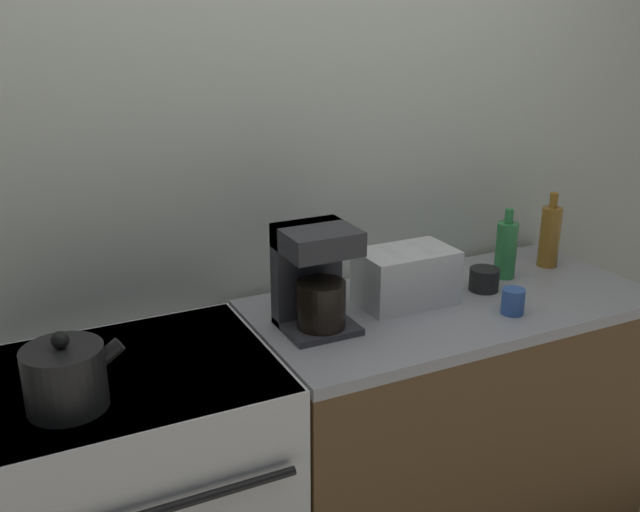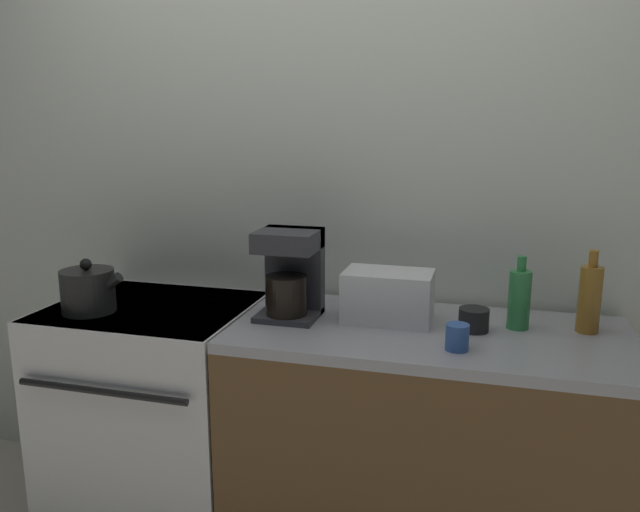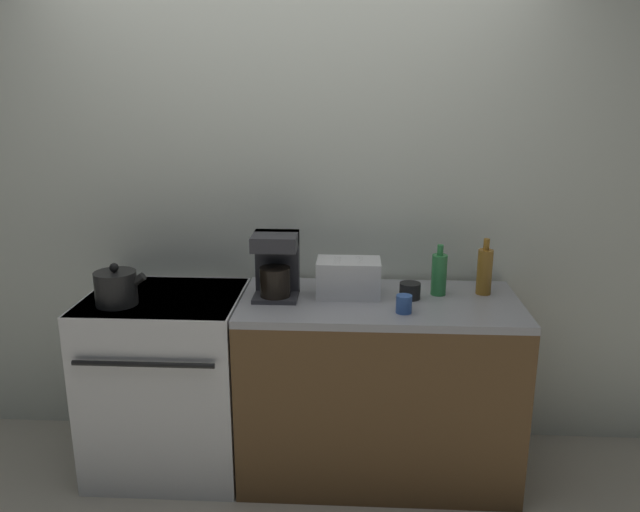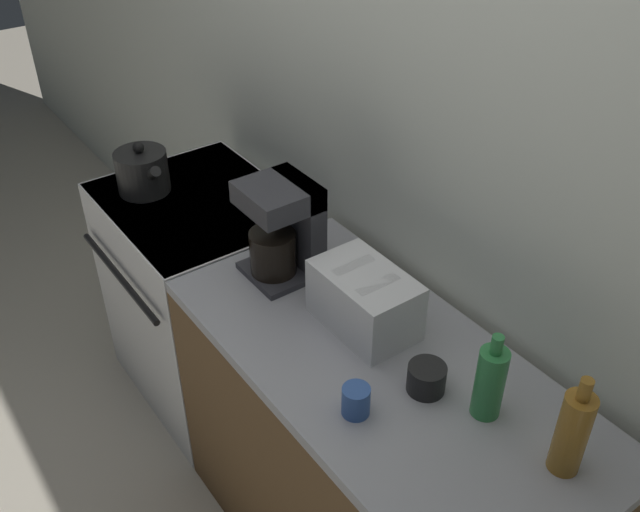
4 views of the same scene
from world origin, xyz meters
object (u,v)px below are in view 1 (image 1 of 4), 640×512
bottle_green (506,249)px  cup_black (484,279)px  toaster (406,276)px  stove (146,507)px  bottle_amber (550,236)px  cup_blue (513,301)px  coffee_maker (314,276)px  kettle (66,377)px

bottle_green → cup_black: bottle_green is taller
toaster → stove: bearing=-175.8°
toaster → bottle_green: (0.44, 0.04, 0.02)m
toaster → bottle_amber: 0.66m
bottle_amber → cup_blue: bottle_amber is taller
stove → toaster: (0.89, 0.07, 0.53)m
toaster → cup_black: toaster is taller
toaster → bottle_amber: bottle_amber is taller
bottle_amber → cup_blue: bearing=-145.0°
bottle_green → coffee_maker: bearing=-174.6°
toaster → cup_blue: size_ratio=3.73×
stove → coffee_maker: (0.55, 0.03, 0.60)m
coffee_maker → bottle_amber: 1.01m
kettle → coffee_maker: (0.72, 0.15, 0.08)m
cup_black → cup_blue: cup_blue is taller
coffee_maker → bottle_amber: bearing=5.5°
kettle → bottle_amber: 1.74m
coffee_maker → bottle_green: 0.78m
stove → coffee_maker: 0.82m
bottle_green → cup_black: (-0.14, -0.07, -0.07)m
stove → toaster: bearing=4.2°
kettle → bottle_green: size_ratio=0.97×
toaster → cup_blue: (0.25, -0.22, -0.05)m
bottle_amber → cup_black: (-0.36, -0.09, -0.08)m
kettle → bottle_amber: bottle_amber is taller
toaster → bottle_green: bearing=4.8°
kettle → toaster: size_ratio=0.79×
stove → cup_blue: (1.14, -0.16, 0.48)m
stove → bottle_amber: bottle_amber is taller
coffee_maker → cup_blue: bearing=-17.5°
bottle_green → cup_blue: 0.33m
kettle → stove: bearing=34.9°
stove → cup_black: cup_black is taller
stove → kettle: 0.56m
bottle_green → bottle_amber: size_ratio=0.90×
cup_blue → cup_black: bearing=77.6°
kettle → bottle_green: bearing=8.5°
cup_black → coffee_maker: bearing=-179.4°
toaster → bottle_green: bottle_green is taller
toaster → cup_blue: bearing=-41.9°
toaster → cup_black: (0.29, -0.03, -0.05)m
toaster → coffee_maker: (-0.34, -0.04, 0.07)m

